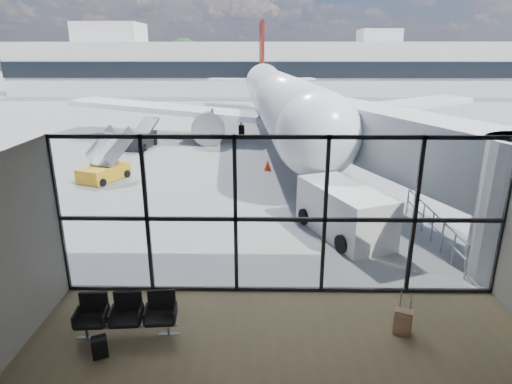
{
  "coord_description": "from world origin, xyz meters",
  "views": [
    {
      "loc": [
        -0.49,
        -10.72,
        6.47
      ],
      "look_at": [
        -0.69,
        3.0,
        1.99
      ],
      "focal_mm": 30.0,
      "sensor_mm": 36.0,
      "label": 1
    }
  ],
  "objects_px": {
    "backpack": "(100,348)",
    "mobile_stairs": "(105,170)",
    "airliner": "(277,97)",
    "belt_loader": "(141,139)",
    "service_van": "(346,211)",
    "suitcase": "(403,322)",
    "seating_row": "(127,312)"
  },
  "relations": [
    {
      "from": "airliner",
      "to": "mobile_stairs",
      "type": "distance_m",
      "value": 16.69
    },
    {
      "from": "suitcase",
      "to": "belt_loader",
      "type": "distance_m",
      "value": 24.36
    },
    {
      "from": "seating_row",
      "to": "belt_loader",
      "type": "xyz_separation_m",
      "value": [
        -5.47,
        21.22,
        0.04
      ]
    },
    {
      "from": "backpack",
      "to": "mobile_stairs",
      "type": "height_order",
      "value": "mobile_stairs"
    },
    {
      "from": "suitcase",
      "to": "belt_loader",
      "type": "xyz_separation_m",
      "value": [
        -12.07,
        21.16,
        0.27
      ]
    },
    {
      "from": "belt_loader",
      "to": "mobile_stairs",
      "type": "bearing_deg",
      "value": -80.72
    },
    {
      "from": "belt_loader",
      "to": "airliner",
      "type": "bearing_deg",
      "value": 35.84
    },
    {
      "from": "backpack",
      "to": "seating_row",
      "type": "bearing_deg",
      "value": 42.63
    },
    {
      "from": "airliner",
      "to": "service_van",
      "type": "height_order",
      "value": "airliner"
    },
    {
      "from": "service_van",
      "to": "mobile_stairs",
      "type": "distance_m",
      "value": 13.5
    },
    {
      "from": "seating_row",
      "to": "service_van",
      "type": "distance_m",
      "value": 8.68
    },
    {
      "from": "service_van",
      "to": "mobile_stairs",
      "type": "relative_size",
      "value": 1.36
    },
    {
      "from": "service_van",
      "to": "airliner",
      "type": "bearing_deg",
      "value": 72.96
    },
    {
      "from": "airliner",
      "to": "mobile_stairs",
      "type": "relative_size",
      "value": 11.61
    },
    {
      "from": "backpack",
      "to": "mobile_stairs",
      "type": "xyz_separation_m",
      "value": [
        -4.8,
        13.96,
        0.27
      ]
    },
    {
      "from": "backpack",
      "to": "belt_loader",
      "type": "xyz_separation_m",
      "value": [
        -5.09,
        22.09,
        0.37
      ]
    },
    {
      "from": "seating_row",
      "to": "backpack",
      "type": "relative_size",
      "value": 4.66
    },
    {
      "from": "seating_row",
      "to": "backpack",
      "type": "height_order",
      "value": "seating_row"
    },
    {
      "from": "airliner",
      "to": "mobile_stairs",
      "type": "bearing_deg",
      "value": -129.63
    },
    {
      "from": "service_van",
      "to": "belt_loader",
      "type": "xyz_separation_m",
      "value": [
        -11.75,
        15.23,
        -0.32
      ]
    },
    {
      "from": "airliner",
      "to": "suitcase",
      "type": "bearing_deg",
      "value": -89.48
    },
    {
      "from": "airliner",
      "to": "service_van",
      "type": "distance_m",
      "value": 20.77
    },
    {
      "from": "suitcase",
      "to": "mobile_stairs",
      "type": "relative_size",
      "value": 0.34
    },
    {
      "from": "suitcase",
      "to": "service_van",
      "type": "bearing_deg",
      "value": 115.33
    },
    {
      "from": "seating_row",
      "to": "mobile_stairs",
      "type": "height_order",
      "value": "mobile_stairs"
    },
    {
      "from": "belt_loader",
      "to": "mobile_stairs",
      "type": "height_order",
      "value": "mobile_stairs"
    },
    {
      "from": "backpack",
      "to": "belt_loader",
      "type": "relative_size",
      "value": 0.12
    },
    {
      "from": "seating_row",
      "to": "suitcase",
      "type": "xyz_separation_m",
      "value": [
        6.6,
        0.06,
        -0.24
      ]
    },
    {
      "from": "airliner",
      "to": "seating_row",
      "type": "bearing_deg",
      "value": -103.63
    },
    {
      "from": "belt_loader",
      "to": "mobile_stairs",
      "type": "xyz_separation_m",
      "value": [
        0.28,
        -8.13,
        -0.1
      ]
    },
    {
      "from": "backpack",
      "to": "service_van",
      "type": "xyz_separation_m",
      "value": [
        6.67,
        6.86,
        0.69
      ]
    },
    {
      "from": "airliner",
      "to": "belt_loader",
      "type": "height_order",
      "value": "airliner"
    }
  ]
}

